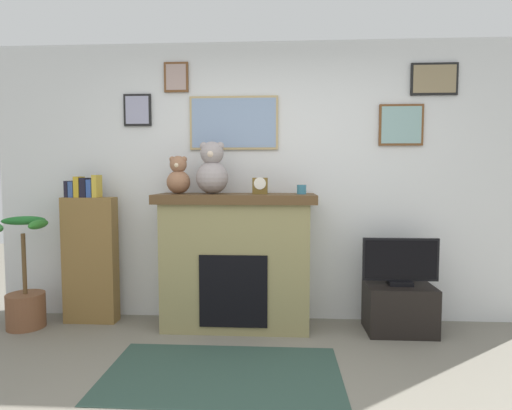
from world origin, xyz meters
TOP-DOWN VIEW (x-y plane):
  - back_wall at (0.00, 2.00)m, footprint 5.20×0.15m
  - fireplace at (-0.27, 1.70)m, footprint 1.41×0.54m
  - bookshelf at (-1.63, 1.74)m, footprint 0.48×0.16m
  - potted_plant at (-2.16, 1.55)m, footprint 0.52×0.55m
  - tv_stand at (1.17, 1.64)m, footprint 0.57×0.40m
  - television at (1.17, 1.64)m, footprint 0.65×0.14m
  - area_rug at (-0.27, 0.78)m, footprint 1.63×0.93m
  - candle_jar at (0.31, 1.68)m, footprint 0.08×0.08m
  - mantel_clock at (-0.05, 1.68)m, footprint 0.13×0.10m
  - teddy_bear_brown at (-0.78, 1.68)m, footprint 0.21×0.21m
  - teddy_bear_cream at (-0.47, 1.68)m, footprint 0.29×0.29m

SIDE VIEW (x-z plane):
  - area_rug at x=-0.27m, z-range 0.00..0.01m
  - tv_stand at x=1.17m, z-range 0.00..0.42m
  - potted_plant at x=-2.16m, z-range -0.18..0.82m
  - fireplace at x=-0.27m, z-range 0.01..1.21m
  - television at x=1.17m, z-range 0.41..0.82m
  - bookshelf at x=-1.63m, z-range -0.06..1.31m
  - candle_jar at x=0.31m, z-range 1.20..1.29m
  - mantel_clock at x=-0.05m, z-range 1.20..1.35m
  - back_wall at x=0.00m, z-range 0.01..2.61m
  - teddy_bear_brown at x=-0.78m, z-range 1.19..1.52m
  - teddy_bear_cream at x=-0.47m, z-range 1.18..1.64m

